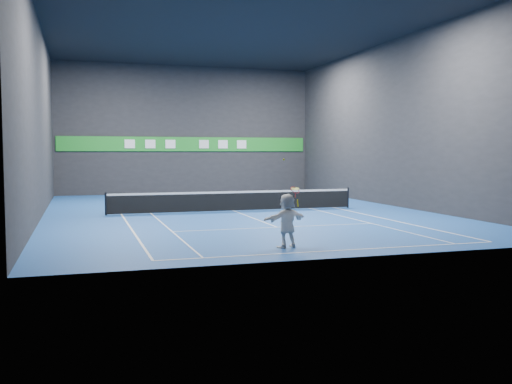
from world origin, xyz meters
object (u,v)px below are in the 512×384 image
object	(u,v)px
tennis_net	(235,200)
tennis_racket	(295,192)
player	(287,221)
tennis_ball	(284,160)

from	to	relation	value
tennis_net	tennis_racket	distance (m)	11.00
player	tennis_racket	distance (m)	0.93
player	tennis_racket	world-z (taller)	tennis_racket
player	tennis_net	size ratio (longest dim) A/B	0.13
tennis_net	tennis_racket	world-z (taller)	tennis_racket
player	tennis_racket	bearing A→B (deg)	170.62
tennis_ball	tennis_net	world-z (taller)	tennis_ball
tennis_ball	tennis_net	size ratio (longest dim) A/B	0.00
player	tennis_net	distance (m)	11.02
tennis_ball	player	bearing A→B (deg)	-60.51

